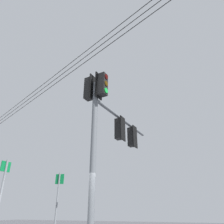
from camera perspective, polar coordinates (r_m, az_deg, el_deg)
The scene contains 4 objects.
signal_mast_assembly at distance 8.31m, azimuth -0.88°, elevation -3.70°, with size 1.16×4.78×6.21m.
route_sign_primary at distance 7.72m, azimuth -27.90°, elevation -19.92°, with size 0.10×0.35×2.93m.
route_sign_secondary at distance 10.13m, azimuth -14.42°, elevation -21.84°, with size 0.38×0.13×2.98m.
overhead_wire_span at distance 9.92m, azimuth -8.01°, elevation 13.83°, with size 21.00×9.20×0.93m.
Camera 1 is at (3.89, -5.47, 1.40)m, focal length 34.15 mm.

